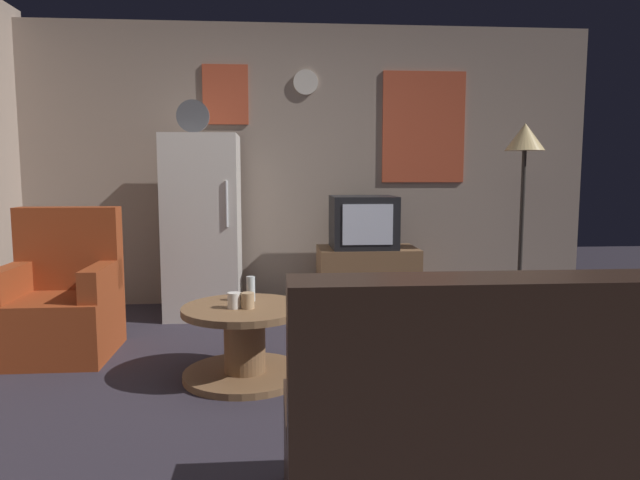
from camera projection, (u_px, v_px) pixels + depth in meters
ground_plane at (332, 402)px, 3.04m from camera, size 12.00×12.00×0.00m
wall_with_art at (306, 165)px, 5.31m from camera, size 5.20×0.12×2.50m
fridge at (203, 226)px, 4.82m from camera, size 0.60×0.62×1.77m
tv_stand at (367, 280)px, 4.99m from camera, size 0.84×0.53×0.56m
crt_tv at (363, 222)px, 4.93m from camera, size 0.54×0.51×0.44m
standing_lamp at (524, 152)px, 4.73m from camera, size 0.32×0.32×1.59m
coffee_table at (245, 342)px, 3.38m from camera, size 0.72×0.72×0.43m
wine_glass at (251, 289)px, 3.48m from camera, size 0.05×0.05×0.15m
mug_ceramic_white at (234, 300)px, 3.30m from camera, size 0.08×0.08×0.09m
mug_ceramic_tan at (248, 301)px, 3.29m from camera, size 0.08×0.08×0.09m
armchair at (61, 303)px, 3.82m from camera, size 0.68×0.68×0.96m
couch at (552, 450)px, 1.86m from camera, size 1.70×0.80×0.92m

